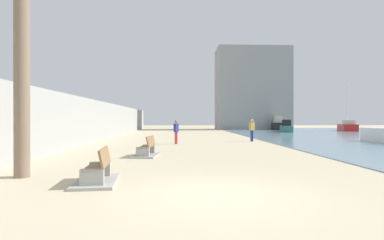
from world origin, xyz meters
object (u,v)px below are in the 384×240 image
bench_near (97,175)px  person_standing (252,128)px  bench_far (147,151)px  person_walking (176,130)px  boat_mid_bay (348,126)px  boat_distant (287,127)px  boat_outer (276,125)px

bench_near → person_standing: (8.07, 16.01, 0.81)m
bench_far → person_walking: (1.36, 7.31, 0.77)m
bench_near → person_walking: size_ratio=1.28×
bench_near → bench_far: 6.43m
boat_mid_bay → boat_distant: size_ratio=1.68×
boat_mid_bay → person_walking: bearing=-137.7°
boat_distant → person_walking: bearing=-127.0°
person_walking → boat_mid_bay: size_ratio=0.22×
person_walking → boat_outer: size_ratio=0.29×
person_standing → boat_mid_bay: (18.46, 19.92, -0.36)m
boat_distant → person_standing: bearing=-116.8°
person_standing → boat_distant: 19.04m
boat_mid_bay → boat_distant: 10.29m
bench_far → boat_outer: 39.09m
person_walking → boat_mid_bay: 33.02m
person_standing → boat_mid_bay: size_ratio=0.23×
person_standing → bench_far: bearing=-127.3°
bench_far → person_standing: (7.33, 9.61, 0.81)m
boat_mid_bay → boat_outer: (-8.64, 5.59, 0.17)m
person_standing → boat_outer: (9.82, 25.51, -0.19)m
bench_far → boat_mid_bay: (25.79, 29.53, 0.45)m
boat_outer → person_walking: bearing=-119.6°
bench_far → person_walking: person_walking is taller
bench_far → person_standing: size_ratio=1.24×
bench_far → boat_outer: boat_outer is taller
bench_near → person_walking: (2.10, 13.70, 0.77)m
bench_near → boat_distant: bearing=63.2°
bench_near → boat_mid_bay: (26.53, 35.93, 0.45)m
bench_far → person_standing: 12.12m
bench_near → person_walking: 13.89m
bench_far → boat_mid_bay: bearing=48.9°
bench_far → boat_mid_bay: boat_mid_bay is taller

